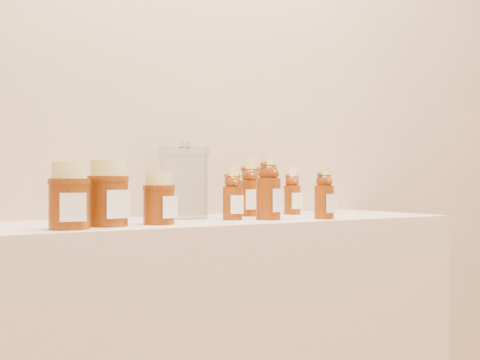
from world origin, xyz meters
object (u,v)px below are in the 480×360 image
bear_bottle_front_left (268,181)px  glass_canister (185,180)px  bear_bottle_back_left (232,189)px  honey_jar_left (108,193)px

bear_bottle_front_left → glass_canister: 0.22m
glass_canister → bear_bottle_front_left: bearing=-45.3°
glass_canister → bear_bottle_back_left: bearing=-55.6°
honey_jar_left → bear_bottle_front_left: bearing=-11.0°
bear_bottle_back_left → bear_bottle_front_left: (0.08, -0.04, 0.02)m
bear_bottle_back_left → honey_jar_left: bear_bottle_back_left is taller
honey_jar_left → glass_canister: glass_canister is taller
bear_bottle_front_left → honey_jar_left: (-0.41, 0.01, -0.03)m
bear_bottle_front_left → glass_canister: size_ratio=0.97×
bear_bottle_back_left → bear_bottle_front_left: 0.09m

